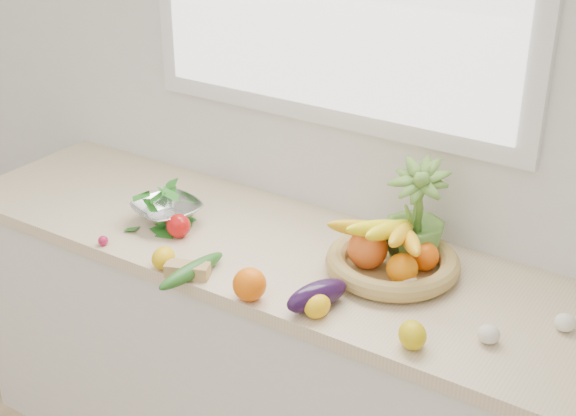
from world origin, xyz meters
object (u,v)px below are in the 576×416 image
Objects in this scene: cucumber at (192,271)px; colander_with_spinach at (167,206)px; eggplant at (317,295)px; potted_herb at (416,214)px; fruit_basket at (392,255)px; apple at (179,226)px.

cucumber is 0.98× the size of colander_with_spinach.
eggplant is 0.37m from cucumber.
eggplant is at bearing -104.41° from potted_herb.
eggplant is 0.67m from colander_with_spinach.
fruit_basket reaches higher than cucumber.
apple is 0.29× the size of colander_with_spinach.
eggplant reaches higher than cucumber.
colander_with_spinach is (-0.75, -0.22, -0.09)m from potted_herb.
potted_herb is 0.14m from fruit_basket.
cucumber is 0.78× the size of potted_herb.
eggplant is at bearing -106.31° from fruit_basket.
potted_herb reaches higher than eggplant.
colander_with_spinach is (-0.65, 0.16, 0.02)m from eggplant.
cucumber is 0.56m from fruit_basket.
cucumber is (-0.37, -0.06, -0.02)m from eggplant.
fruit_basket is at bearing 36.59° from cucumber.
colander_with_spinach is at bearing -163.83° from potted_herb.
potted_herb is at bearing 43.19° from cucumber.
fruit_basket reaches higher than eggplant.
apple is 0.72m from potted_herb.
eggplant is 0.40m from potted_herb.
colander_with_spinach is at bearing 149.26° from apple.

